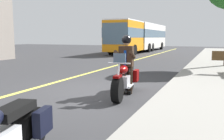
{
  "coord_description": "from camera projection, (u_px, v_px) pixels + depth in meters",
  "views": [
    {
      "loc": [
        6.53,
        3.44,
        1.67
      ],
      "look_at": [
        0.35,
        0.75,
        0.75
      ],
      "focal_mm": 38.42,
      "sensor_mm": 36.0,
      "label": 1
    }
  ],
  "objects": [
    {
      "name": "lane_center_stripe",
      "position": [
        43.0,
        86.0,
        8.31
      ],
      "size": [
        60.0,
        0.16,
        0.01
      ],
      "primitive_type": "cube",
      "color": "#E5DB4C",
      "rests_on": "ground_plane"
    },
    {
      "name": "ground_plane",
      "position": [
        94.0,
        91.0,
        7.52
      ],
      "size": [
        80.0,
        80.0,
        0.0
      ],
      "primitive_type": "plane",
      "color": "#333335"
    },
    {
      "name": "motorcycle_main",
      "position": [
        125.0,
        80.0,
        6.95
      ],
      "size": [
        2.22,
        0.79,
        1.26
      ],
      "color": "black",
      "rests_on": "ground_plane"
    },
    {
      "name": "bus_near",
      "position": [
        147.0,
        36.0,
        30.6
      ],
      "size": [
        11.05,
        2.7,
        3.3
      ],
      "color": "white",
      "rests_on": "ground_plane"
    },
    {
      "name": "bus_far",
      "position": [
        134.0,
        35.0,
        26.11
      ],
      "size": [
        11.05,
        2.7,
        3.3
      ],
      "color": "orange",
      "rests_on": "ground_plane"
    },
    {
      "name": "rider_main",
      "position": [
        126.0,
        59.0,
        7.05
      ],
      "size": [
        0.67,
        0.61,
        1.74
      ],
      "color": "black",
      "rests_on": "ground_plane"
    }
  ]
}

